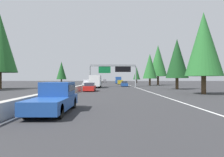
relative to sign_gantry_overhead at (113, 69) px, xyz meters
name	(u,v)px	position (x,y,z in m)	size (l,w,h in m)	color
ground_plane	(94,86)	(10.16, 6.04, -4.76)	(320.00, 320.00, 0.00)	#2D2D30
median_barrier	(97,83)	(30.16, 6.34, -4.31)	(180.00, 0.56, 0.90)	#ADAAA3
shoulder_stripe_right	(127,85)	(20.16, -5.48, -4.75)	(160.00, 0.16, 0.01)	silver
shoulder_stripe_median	(97,85)	(20.16, 5.79, -4.75)	(160.00, 0.16, 0.01)	silver
sign_gantry_overhead	(113,69)	(0.00, 0.00, 0.00)	(0.50, 12.68, 5.98)	gray
pickup_mid_center	(55,97)	(-39.86, 4.29, -3.84)	(5.60, 2.00, 1.86)	#1E4793
sedan_mid_left	(90,87)	(-18.99, 4.35, -4.07)	(4.40, 1.80, 1.47)	red
minivan_far_right	(120,82)	(24.36, -3.00, -3.80)	(5.00, 1.95, 1.69)	#AD931E
bus_near_right	(118,80)	(41.16, -2.82, -3.04)	(11.50, 2.55, 3.10)	#1E4793
box_truck_far_left	(96,81)	(-5.22, 4.38, -3.14)	(8.50, 2.40, 2.95)	white
sedan_distant_b	(124,84)	(2.22, -3.05, -4.07)	(4.40, 1.80, 1.47)	#1E4793
sedan_far_center	(117,82)	(58.06, -2.76, -4.07)	(4.40, 1.80, 1.47)	#2D6B38
pickup_distant_a	(105,81)	(70.68, 4.48, -3.84)	(5.60, 2.00, 1.86)	slate
oncoming_near	(86,83)	(12.46, 8.83, -3.84)	(5.60, 2.00, 1.86)	silver
conifer_right_foreground	(204,44)	(-25.54, -12.04, 2.12)	(4.98, 4.98, 11.31)	#4C3823
conifer_right_near	(177,59)	(-12.41, -12.85, 1.53)	(4.55, 4.55, 10.35)	#4C3823
conifer_right_mid	(150,66)	(9.81, -11.76, 1.46)	(4.51, 4.51, 10.24)	#4C3823
conifer_right_far	(158,61)	(15.64, -15.80, 3.79)	(6.18, 6.18, 14.04)	#4C3823
conifer_right_distant	(137,73)	(50.77, -13.03, 0.33)	(3.69, 3.69, 8.38)	#4C3823
conifer_left_near	(0,43)	(-11.15, 24.10, 4.90)	(6.98, 6.98, 15.87)	#4C3823
conifer_left_mid	(61,71)	(25.86, 20.48, 0.74)	(3.98, 3.98, 9.05)	#4C3823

